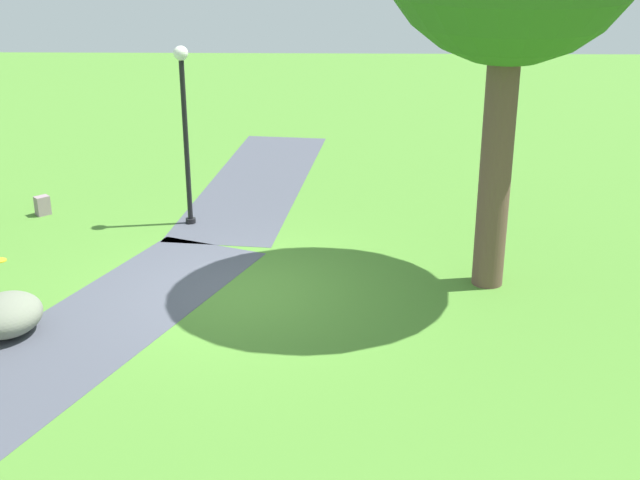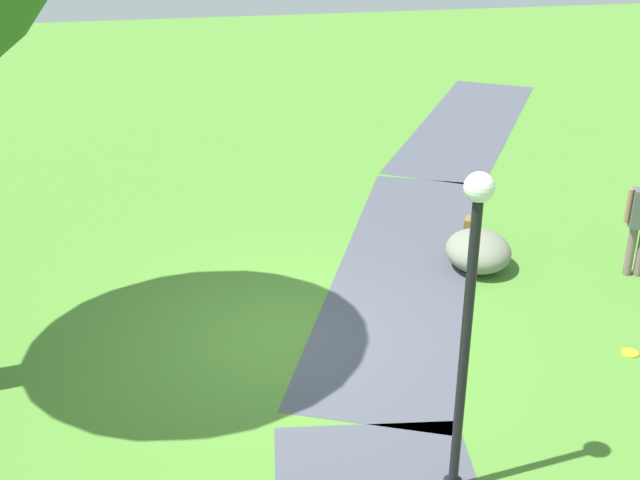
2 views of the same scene
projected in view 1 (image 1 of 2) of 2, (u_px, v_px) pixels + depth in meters
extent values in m
plane|color=#4B812E|center=(239.00, 291.00, 14.23)|extent=(48.00, 48.00, 0.00)
cube|color=#464954|center=(258.00, 181.00, 19.84)|extent=(8.19, 3.06, 0.01)
cube|color=#464954|center=(81.00, 337.00, 12.74)|extent=(8.22, 5.03, 0.01)
cylinder|color=brown|center=(496.00, 161.00, 13.76)|extent=(0.52, 0.52, 4.32)
cylinder|color=black|center=(191.00, 221.00, 17.25)|extent=(0.20, 0.20, 0.10)
cylinder|color=black|center=(186.00, 145.00, 16.66)|extent=(0.10, 0.10, 3.27)
sphere|color=white|center=(181.00, 53.00, 16.01)|extent=(0.28, 0.28, 0.28)
ellipsoid|color=slate|center=(6.00, 315.00, 12.77)|extent=(1.29, 1.17, 0.59)
cube|color=gray|center=(42.00, 206.00, 17.65)|extent=(0.34, 0.34, 0.40)
cube|color=gray|center=(40.00, 208.00, 17.77)|extent=(0.18, 0.19, 0.18)
cylinder|color=gold|center=(0.00, 260.00, 15.44)|extent=(0.22, 0.22, 0.02)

